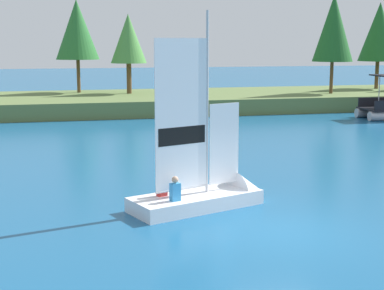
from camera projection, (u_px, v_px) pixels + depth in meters
ground_plane at (279, 231)px, 15.64m from camera, size 200.00×200.00×0.00m
shore_bank at (135, 102)px, 43.35m from camera, size 80.00×10.55×1.11m
shoreline_tree_left at (77, 30)px, 44.36m from camera, size 3.27×3.27×7.01m
shoreline_tree_midleft at (128, 39)px, 43.69m from camera, size 2.68×2.68×5.91m
shoreline_tree_centre at (333, 28)px, 43.58m from camera, size 3.00×3.00×7.35m
shoreline_tree_midright at (379, 32)px, 48.17m from camera, size 3.27×3.27×7.06m
sailboat at (216, 191)px, 18.13m from camera, size 4.76×2.94×6.35m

